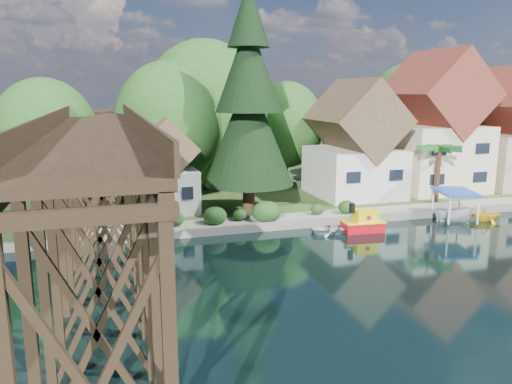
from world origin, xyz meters
TOP-DOWN VIEW (x-y plane):
  - ground at (0.00, 0.00)m, footprint 140.00×140.00m
  - bank at (0.00, 34.00)m, footprint 140.00×52.00m
  - seawall at (4.00, 8.00)m, footprint 60.00×0.40m
  - promenade at (6.00, 9.30)m, footprint 50.00×2.60m
  - trestle_bridge at (-16.00, 5.17)m, footprint 4.12×44.18m
  - house_left at (7.00, 16.00)m, footprint 7.64×8.64m
  - house_center at (16.00, 16.50)m, footprint 8.65×9.18m
  - house_right at (25.00, 16.00)m, footprint 8.15×8.64m
  - shed at (-11.00, 14.50)m, footprint 5.09×5.40m
  - bg_trees at (1.00, 21.25)m, footprint 49.90×13.30m
  - shrubs at (-4.60, 9.26)m, footprint 15.76×2.47m
  - conifer at (-4.34, 12.80)m, footprint 7.43×7.43m
  - palm_tree at (12.53, 10.79)m, footprint 4.99×4.99m
  - tugboat at (2.59, 5.80)m, footprint 3.19×1.91m
  - boat_white_a at (0.41, 6.10)m, footprint 3.68×2.78m
  - boat_canopy at (10.97, 6.23)m, footprint 3.69×4.54m
  - boat_yellow at (13.64, 5.70)m, footprint 3.08×2.82m

SIDE VIEW (x-z plane):
  - ground at x=0.00m, z-range 0.00..0.00m
  - bank at x=0.00m, z-range 0.00..0.50m
  - seawall at x=4.00m, z-range 0.00..0.62m
  - boat_white_a at x=0.41m, z-range 0.00..0.72m
  - promenade at x=6.00m, z-range 0.50..0.56m
  - tugboat at x=2.59m, z-range -0.45..1.79m
  - boat_yellow at x=13.64m, z-range 0.00..1.37m
  - boat_canopy at x=10.97m, z-range -0.18..2.37m
  - shrubs at x=-4.60m, z-range 0.38..2.08m
  - shed at x=-11.00m, z-range -0.10..7.75m
  - house_left at x=7.00m, z-range -0.37..10.65m
  - palm_tree at x=12.53m, z-range 2.53..7.96m
  - trestle_bridge at x=-16.00m, z-range 0.70..10.00m
  - house_right at x=25.00m, z-range -0.45..12.00m
  - house_center at x=16.00m, z-range -0.53..13.36m
  - bg_trees at x=1.00m, z-range 2.00..12.57m
  - conifer at x=-4.34m, z-range 0.16..18.46m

